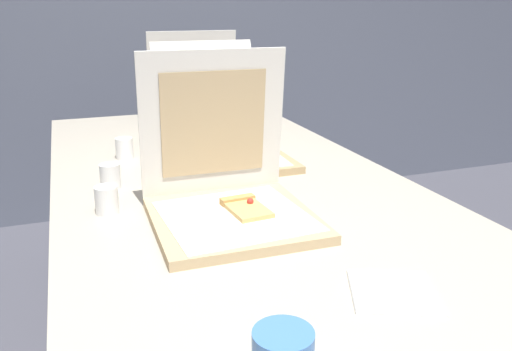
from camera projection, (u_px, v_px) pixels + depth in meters
The scene contains 8 objects.
table at pixel (231, 196), 1.49m from camera, with size 0.95×2.05×0.76m.
pizza_box_front at pixel (229, 196), 1.20m from camera, with size 0.36×0.36×0.38m.
pizza_box_middle at pixel (224, 143), 1.66m from camera, with size 0.36×0.49×0.35m.
pizza_box_back at pixel (201, 117), 2.03m from camera, with size 0.36×0.36×0.37m.
cup_white_mid at pixel (110, 176), 1.40m from camera, with size 0.05×0.05×0.07m, color white.
cup_white_far at pixel (124, 148), 1.67m from camera, with size 0.05×0.05×0.07m, color white.
cup_white_near_center at pixel (107, 200), 1.23m from camera, with size 0.05×0.05×0.07m, color white.
napkin_pile at pixel (392, 291), 0.90m from camera, with size 0.19×0.19×0.01m.
Camera 1 is at (-0.41, -0.77, 1.23)m, focal length 36.70 mm.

